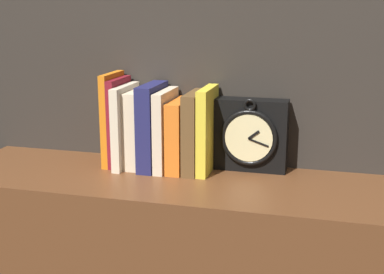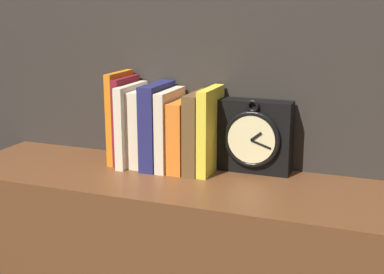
% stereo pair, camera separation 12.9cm
% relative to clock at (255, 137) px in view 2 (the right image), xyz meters
% --- Properties ---
extents(wall_back, '(6.00, 0.05, 2.60)m').
position_rel_clock_xyz_m(wall_back, '(-0.12, 0.07, 0.28)').
color(wall_back, '#2D2823').
rests_on(wall_back, ground_plane).
extents(clock, '(0.19, 0.07, 0.19)m').
position_rel_clock_xyz_m(clock, '(0.00, 0.00, 0.00)').
color(clock, black).
rests_on(clock, bookshelf).
extents(book_slot0_orange, '(0.02, 0.13, 0.25)m').
position_rel_clock_xyz_m(book_slot0_orange, '(-0.37, -0.03, 0.03)').
color(book_slot0_orange, orange).
rests_on(book_slot0_orange, bookshelf).
extents(book_slot1_maroon, '(0.02, 0.13, 0.23)m').
position_rel_clock_xyz_m(book_slot1_maroon, '(-0.35, -0.03, 0.02)').
color(book_slot1_maroon, maroon).
rests_on(book_slot1_maroon, bookshelf).
extents(book_slot2_cream, '(0.02, 0.16, 0.22)m').
position_rel_clock_xyz_m(book_slot2_cream, '(-0.33, -0.04, 0.01)').
color(book_slot2_cream, beige).
rests_on(book_slot2_cream, bookshelf).
extents(book_slot3_cream, '(0.04, 0.14, 0.20)m').
position_rel_clock_xyz_m(book_slot3_cream, '(-0.30, -0.03, 0.01)').
color(book_slot3_cream, beige).
rests_on(book_slot3_cream, bookshelf).
extents(book_slot4_navy, '(0.04, 0.15, 0.22)m').
position_rel_clock_xyz_m(book_slot4_navy, '(-0.25, -0.04, 0.02)').
color(book_slot4_navy, navy).
rests_on(book_slot4_navy, bookshelf).
extents(book_slot5_cream, '(0.03, 0.15, 0.21)m').
position_rel_clock_xyz_m(book_slot5_cream, '(-0.22, -0.04, 0.01)').
color(book_slot5_cream, beige).
rests_on(book_slot5_cream, bookshelf).
extents(book_slot6_orange, '(0.04, 0.15, 0.18)m').
position_rel_clock_xyz_m(book_slot6_orange, '(-0.18, -0.04, -0.00)').
color(book_slot6_orange, orange).
rests_on(book_slot6_orange, bookshelf).
extents(book_slot7_brown, '(0.04, 0.15, 0.21)m').
position_rel_clock_xyz_m(book_slot7_brown, '(-0.14, -0.04, 0.01)').
color(book_slot7_brown, brown).
rests_on(book_slot7_brown, bookshelf).
extents(book_slot8_yellow, '(0.03, 0.14, 0.22)m').
position_rel_clock_xyz_m(book_slot8_yellow, '(-0.11, -0.04, 0.02)').
color(book_slot8_yellow, yellow).
rests_on(book_slot8_yellow, bookshelf).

